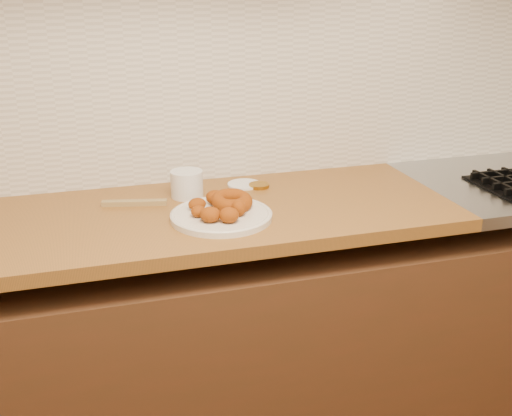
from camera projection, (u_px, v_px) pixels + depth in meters
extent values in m
cube|color=#B4A58E|center=(259.00, 45.00, 2.02)|extent=(4.00, 0.02, 2.70)
cube|color=#4E2A18|center=(284.00, 339.00, 2.08)|extent=(3.60, 0.60, 0.77)
cube|color=brown|center=(75.00, 229.00, 1.73)|extent=(2.30, 0.62, 0.04)
cube|color=silver|center=(260.00, 90.00, 2.06)|extent=(3.60, 0.02, 0.60)
cube|color=black|center=(495.00, 183.00, 2.00)|extent=(0.01, 0.24, 0.02)
cube|color=black|center=(510.00, 182.00, 2.02)|extent=(0.01, 0.24, 0.02)
cube|color=black|center=(512.00, 178.00, 2.05)|extent=(0.24, 0.01, 0.02)
cube|color=black|center=(501.00, 173.00, 2.11)|extent=(0.24, 0.01, 0.02)
cylinder|color=silver|center=(221.00, 216.00, 1.75)|extent=(0.30, 0.30, 0.02)
torus|color=#8A3308|center=(232.00, 201.00, 1.78)|extent=(0.17, 0.17, 0.06)
ellipsoid|color=#8A3308|center=(197.00, 204.00, 1.77)|extent=(0.06, 0.06, 0.04)
ellipsoid|color=#8A3308|center=(198.00, 211.00, 1.72)|extent=(0.06, 0.06, 0.03)
ellipsoid|color=#8A3308|center=(210.00, 215.00, 1.68)|extent=(0.08, 0.07, 0.04)
ellipsoid|color=#8A3308|center=(229.00, 215.00, 1.67)|extent=(0.07, 0.07, 0.04)
ellipsoid|color=#8A3308|center=(215.00, 197.00, 1.81)|extent=(0.08, 0.08, 0.04)
ellipsoid|color=#8A3308|center=(239.00, 208.00, 1.72)|extent=(0.05, 0.05, 0.05)
cylinder|color=silver|center=(187.00, 184.00, 1.92)|extent=(0.11, 0.11, 0.09)
cylinder|color=white|center=(244.00, 184.00, 2.04)|extent=(0.14, 0.14, 0.01)
cylinder|color=#9D711C|center=(259.00, 186.00, 2.02)|extent=(0.08, 0.08, 0.01)
cube|color=olive|center=(134.00, 203.00, 1.86)|extent=(0.20, 0.07, 0.02)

